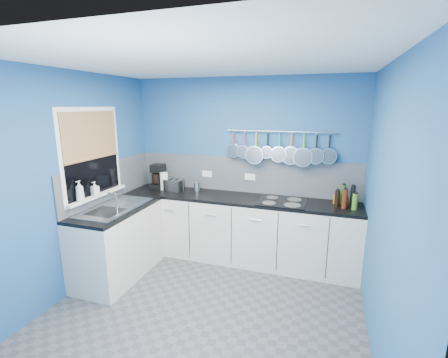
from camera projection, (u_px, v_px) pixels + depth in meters
The scene contains 45 objects.
floor at pixel (207, 309), 3.37m from camera, with size 3.20×3.00×0.02m, color #47474C.
ceiling at pixel (203, 60), 2.79m from camera, with size 3.20×3.00×0.02m, color white.
wall_back at pixel (244, 168), 4.48m from camera, with size 3.20×0.02×2.50m, color #215187.
wall_front at pixel (102, 271), 1.68m from camera, with size 3.20×0.02×2.50m, color #215187.
wall_left at pixel (73, 184), 3.57m from camera, with size 0.02×3.00×2.50m, color #215187.
wall_right at pixel (386, 213), 2.59m from camera, with size 0.02×3.00×2.50m, color #215187.
backsplash_back at pixel (243, 175), 4.48m from camera, with size 3.20×0.02×0.50m, color gray.
backsplash_left at pixel (110, 181), 4.14m from camera, with size 0.02×1.80×0.50m, color gray.
cabinet_run_back at pixel (237, 229), 4.38m from camera, with size 3.20×0.60×0.86m, color beige.
worktop_back at pixel (238, 198), 4.27m from camera, with size 3.20×0.60×0.04m, color black.
cabinet_run_left at pixel (118, 243), 3.94m from camera, with size 0.60×1.20×0.86m, color beige.
worktop_left at pixel (116, 209), 3.84m from camera, with size 0.60×1.20×0.04m, color black.
window_frame at pixel (92, 154), 3.77m from camera, with size 0.01×1.00×1.10m, color white.
window_glass at pixel (92, 154), 3.76m from camera, with size 0.01×0.90×1.00m, color black.
bamboo_blind at pixel (91, 135), 3.71m from camera, with size 0.01×0.90×0.55m, color #B9794A.
window_sill at pixel (98, 195), 3.88m from camera, with size 0.10×0.98×0.03m, color white.
sink_unit at pixel (115, 207), 3.83m from camera, with size 0.50×0.95×0.01m, color silver.
mixer_tap at pixel (116, 203), 3.59m from camera, with size 0.12×0.08×0.26m, color silver, non-canonical shape.
socket_left at pixel (207, 174), 4.64m from camera, with size 0.15×0.01×0.09m, color white.
socket_right at pixel (250, 177), 4.44m from camera, with size 0.15×0.01×0.09m, color white.
pot_rail at pixel (280, 131), 4.15m from camera, with size 0.02×0.02×1.45m, color silver.
soap_bottle_a at pixel (80, 191), 3.56m from camera, with size 0.09×0.09×0.24m, color white.
soap_bottle_b at pixel (95, 189), 3.79m from camera, with size 0.08×0.08×0.17m, color white.
paper_towel at pixel (164, 181), 4.62m from camera, with size 0.11×0.11×0.25m, color white.
coffee_maker at pixel (158, 176), 4.72m from camera, with size 0.20×0.22×0.35m, color black, non-canonical shape.
toaster at pixel (174, 185), 4.58m from camera, with size 0.25×0.14×0.16m, color silver.
canister at pixel (197, 187), 4.56m from camera, with size 0.09×0.09×0.13m, color silver.
hob at pixel (282, 202), 4.05m from camera, with size 0.61×0.53×0.01m, color black.
pan_0 at pixel (234, 144), 4.37m from camera, with size 0.19×0.05×0.38m, color silver, non-canonical shape.
pan_1 at pixel (245, 144), 4.33m from camera, with size 0.19×0.10×0.38m, color silver, non-canonical shape.
pan_2 at pixel (256, 147), 4.28m from camera, with size 0.25×0.11×0.44m, color silver, non-canonical shape.
pan_3 at pixel (267, 145), 4.23m from camera, with size 0.17×0.08×0.36m, color silver, non-canonical shape.
pan_4 at pixel (279, 147), 4.18m from camera, with size 0.22×0.08×0.41m, color silver, non-canonical shape.
pan_5 at pixel (291, 148), 4.14m from camera, with size 0.24×0.07×0.43m, color silver, non-canonical shape.
pan_6 at pixel (304, 149), 4.09m from camera, with size 0.25×0.11×0.44m, color silver, non-canonical shape.
pan_7 at pixel (316, 148), 4.04m from camera, with size 0.21×0.10×0.40m, color silver, non-canonical shape.
pan_8 at pixel (329, 148), 3.99m from camera, with size 0.20×0.08×0.39m, color silver, non-canonical shape.
condiment_0 at pixel (351, 200), 3.95m from camera, with size 0.06×0.06×0.10m, color brown.
condiment_1 at pixel (343, 194), 3.94m from camera, with size 0.06×0.06×0.25m, color #265919.
condiment_2 at pixel (336, 199), 3.97m from camera, with size 0.07×0.07×0.13m, color #8C5914.
condiment_3 at pixel (353, 197), 3.80m from camera, with size 0.06×0.06×0.27m, color black.
condiment_4 at pixel (346, 202), 3.85m from camera, with size 0.06×0.06×0.11m, color brown.
condiment_5 at pixel (337, 198), 3.87m from camera, with size 0.06×0.06×0.20m, color black.
condiment_6 at pixel (355, 202), 3.73m from camera, with size 0.06×0.06×0.20m, color #3F721E.
condiment_7 at pixel (345, 199), 3.77m from camera, with size 0.06×0.06×0.24m, color #4C190C.
Camera 1 is at (1.10, -2.75, 2.12)m, focal length 25.16 mm.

